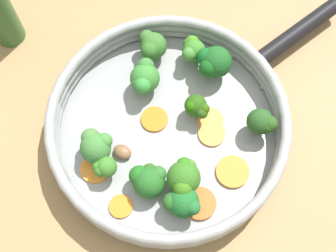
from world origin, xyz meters
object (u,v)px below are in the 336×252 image
(skillet, at_px, (168,132))
(broccoli_floret_4, at_px, (182,202))
(carrot_slice_0, at_px, (233,172))
(broccoli_floret_10, at_px, (262,122))
(carrot_slice_5, at_px, (200,203))
(broccoli_floret_0, at_px, (96,146))
(carrot_slice_4, at_px, (154,119))
(broccoli_floret_5, at_px, (213,62))
(carrot_slice_2, at_px, (212,134))
(broccoli_floret_2, at_px, (193,49))
(broccoli_floret_3, at_px, (152,46))
(broccoli_floret_6, at_px, (105,168))
(carrot_slice_1, at_px, (121,206))
(broccoli_floret_1, at_px, (197,108))
(carrot_slice_6, at_px, (211,120))
(broccoli_floret_9, at_px, (148,180))
(mushroom_piece_0, at_px, (122,152))
(broccoli_floret_8, at_px, (144,78))
(carrot_slice_3, at_px, (95,169))
(broccoli_floret_7, at_px, (184,178))

(skillet, relative_size, broccoli_floret_4, 6.91)
(carrot_slice_0, xyz_separation_m, broccoli_floret_10, (0.07, 0.03, 0.03))
(carrot_slice_5, height_order, broccoli_floret_0, broccoli_floret_0)
(carrot_slice_4, xyz_separation_m, broccoli_floret_5, (0.12, 0.01, 0.03))
(carrot_slice_2, bearing_deg, broccoli_floret_10, -29.95)
(skillet, distance_m, broccoli_floret_2, 0.13)
(carrot_slice_5, height_order, broccoli_floret_3, broccoli_floret_3)
(carrot_slice_4, bearing_deg, broccoli_floret_6, -163.26)
(carrot_slice_1, distance_m, broccoli_floret_6, 0.06)
(broccoli_floret_0, distance_m, broccoli_floret_5, 0.21)
(broccoli_floret_1, distance_m, broccoli_floret_2, 0.10)
(carrot_slice_6, relative_size, broccoli_floret_9, 0.78)
(broccoli_floret_4, height_order, mushroom_piece_0, broccoli_floret_4)
(carrot_slice_1, relative_size, broccoli_floret_6, 0.79)
(broccoli_floret_1, xyz_separation_m, broccoli_floret_8, (-0.04, 0.08, 0.00))
(broccoli_floret_3, bearing_deg, carrot_slice_6, -86.12)
(broccoli_floret_0, relative_size, mushroom_piece_0, 1.92)
(broccoli_floret_8, bearing_deg, broccoli_floret_5, -21.07)
(carrot_slice_6, relative_size, broccoli_floret_0, 0.76)
(carrot_slice_5, bearing_deg, carrot_slice_6, 46.87)
(broccoli_floret_4, bearing_deg, carrot_slice_0, -0.20)
(carrot_slice_4, distance_m, broccoli_floret_2, 0.12)
(broccoli_floret_4, bearing_deg, broccoli_floret_1, 46.10)
(carrot_slice_0, bearing_deg, broccoli_floret_10, 22.86)
(broccoli_floret_4, relative_size, mushroom_piece_0, 1.77)
(carrot_slice_0, relative_size, broccoli_floret_6, 1.13)
(carrot_slice_2, bearing_deg, carrot_slice_0, -99.18)
(carrot_slice_5, height_order, broccoli_floret_6, broccoli_floret_6)
(carrot_slice_6, height_order, broccoli_floret_8, broccoli_floret_8)
(skillet, relative_size, carrot_slice_3, 7.71)
(broccoli_floret_2, relative_size, broccoli_floret_7, 0.82)
(carrot_slice_5, xyz_separation_m, broccoli_floret_3, (0.08, 0.23, 0.03))
(broccoli_floret_9, bearing_deg, broccoli_floret_0, 112.99)
(carrot_slice_2, bearing_deg, carrot_slice_5, -135.48)
(broccoli_floret_0, bearing_deg, broccoli_floret_2, 14.19)
(carrot_slice_5, height_order, mushroom_piece_0, mushroom_piece_0)
(skillet, bearing_deg, broccoli_floret_7, -109.73)
(carrot_slice_0, height_order, broccoli_floret_4, broccoli_floret_4)
(carrot_slice_6, height_order, broccoli_floret_6, broccoli_floret_6)
(carrot_slice_4, xyz_separation_m, broccoli_floret_4, (-0.04, -0.13, 0.02))
(skillet, height_order, carrot_slice_5, carrot_slice_5)
(carrot_slice_4, xyz_separation_m, broccoli_floret_7, (-0.02, -0.10, 0.03))
(carrot_slice_3, bearing_deg, carrot_slice_6, -10.12)
(broccoli_floret_3, bearing_deg, carrot_slice_0, -93.02)
(carrot_slice_0, xyz_separation_m, broccoli_floret_2, (0.06, 0.18, 0.03))
(carrot_slice_3, xyz_separation_m, broccoli_floret_10, (0.23, -0.08, 0.03))
(carrot_slice_5, relative_size, broccoli_floret_10, 0.92)
(broccoli_floret_0, relative_size, broccoli_floret_2, 1.15)
(carrot_slice_4, relative_size, broccoli_floret_2, 0.89)
(carrot_slice_2, distance_m, mushroom_piece_0, 0.13)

